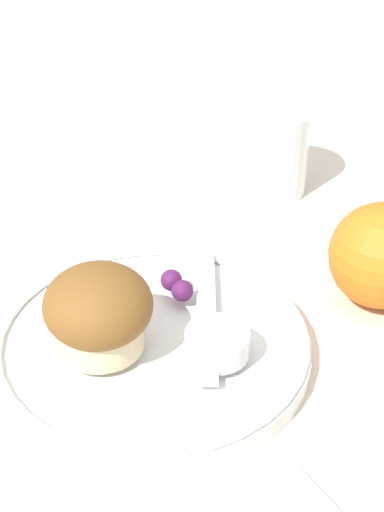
# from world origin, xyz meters

# --- Properties ---
(ground_plane) EXTENTS (3.00, 3.00, 0.00)m
(ground_plane) POSITION_xyz_m (0.00, 0.00, 0.00)
(ground_plane) COLOR beige
(plate) EXTENTS (0.24, 0.24, 0.02)m
(plate) POSITION_xyz_m (-0.02, -0.01, 0.01)
(plate) COLOR white
(plate) RESTS_ON ground_plane
(muffin) EXTENTS (0.08, 0.08, 0.07)m
(muffin) POSITION_xyz_m (-0.03, -0.05, 0.05)
(muffin) COLOR beige
(muffin) RESTS_ON plate
(cream_ramekin) EXTENTS (0.05, 0.05, 0.02)m
(cream_ramekin) POSITION_xyz_m (0.02, 0.01, 0.03)
(cream_ramekin) COLOR silver
(cream_ramekin) RESTS_ON plate
(berry_pair) EXTENTS (0.03, 0.02, 0.02)m
(berry_pair) POSITION_xyz_m (-0.05, 0.03, 0.03)
(berry_pair) COLOR #4C194C
(berry_pair) RESTS_ON plate
(butter_knife) EXTENTS (0.15, 0.10, 0.00)m
(butter_knife) POSITION_xyz_m (-0.02, 0.03, 0.02)
(butter_knife) COLOR silver
(butter_knife) RESTS_ON plate
(orange_fruit) EXTENTS (0.09, 0.09, 0.09)m
(orange_fruit) POSITION_xyz_m (0.02, 0.18, 0.04)
(orange_fruit) COLOR orange
(orange_fruit) RESTS_ON ground_plane
(juice_glass) EXTENTS (0.08, 0.08, 0.09)m
(juice_glass) POSITION_xyz_m (-0.18, 0.21, 0.04)
(juice_glass) COLOR silver
(juice_glass) RESTS_ON ground_plane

